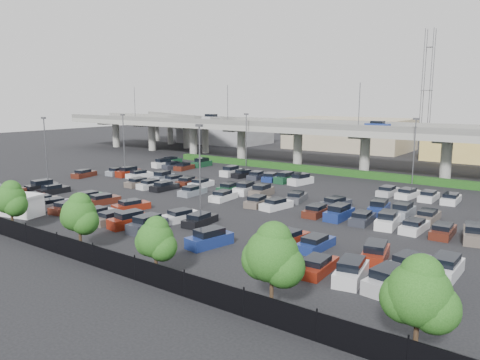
{
  "coord_description": "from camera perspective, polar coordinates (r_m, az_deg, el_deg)",
  "views": [
    {
      "loc": [
        36.88,
        -50.02,
        13.57
      ],
      "look_at": [
        -1.24,
        1.87,
        2.0
      ],
      "focal_mm": 35.0,
      "sensor_mm": 36.0,
      "label": 1
    }
  ],
  "objects": [
    {
      "name": "overpass",
      "position": [
        90.27,
        12.0,
        5.77
      ],
      "size": [
        150.0,
        13.0,
        15.8
      ],
      "color": "gray",
      "rests_on": "ground"
    },
    {
      "name": "tree_row",
      "position": [
        44.29,
        -20.18,
        -3.56
      ],
      "size": [
        65.07,
        3.66,
        5.94
      ],
      "color": "#332316",
      "rests_on": "ground"
    },
    {
      "name": "shuttle_bus",
      "position": [
        60.51,
        -26.16,
        -2.49
      ],
      "size": [
        8.3,
        4.41,
        2.54
      ],
      "color": "white",
      "rests_on": "ground"
    },
    {
      "name": "light_poles",
      "position": [
        66.65,
        -1.94,
        3.87
      ],
      "size": [
        66.9,
        48.38,
        10.3
      ],
      "color": "#525358",
      "rests_on": "ground"
    },
    {
      "name": "hedge",
      "position": [
        84.61,
        10.0,
        1.18
      ],
      "size": [
        66.0,
        1.6,
        1.1
      ],
      "primitive_type": "cube",
      "color": "#153C11",
      "rests_on": "ground"
    },
    {
      "name": "on_ramp",
      "position": [
        128.94,
        -7.46,
        7.12
      ],
      "size": [
        50.93,
        30.13,
        8.8
      ],
      "color": "gray",
      "rests_on": "ground"
    },
    {
      "name": "ground",
      "position": [
        63.61,
        -0.1,
        -2.13
      ],
      "size": [
        280.0,
        280.0,
        0.0
      ],
      "primitive_type": "plane",
      "color": "black"
    },
    {
      "name": "fence",
      "position": [
        44.83,
        -22.09,
        -6.99
      ],
      "size": [
        70.0,
        0.1,
        2.0
      ],
      "color": "black",
      "rests_on": "ground"
    },
    {
      "name": "distant_buildings",
      "position": [
        114.91,
        23.92,
        4.41
      ],
      "size": [
        138.0,
        24.0,
        9.0
      ],
      "color": "slate",
      "rests_on": "ground"
    },
    {
      "name": "comm_tower",
      "position": [
        128.32,
        21.82,
        10.38
      ],
      "size": [
        2.4,
        2.4,
        30.0
      ],
      "color": "#525358",
      "rests_on": "ground"
    },
    {
      "name": "parked_cars",
      "position": [
        60.91,
        -1.82,
        -2.1
      ],
      "size": [
        63.14,
        41.61,
        1.67
      ],
      "color": "gray",
      "rests_on": "ground"
    }
  ]
}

